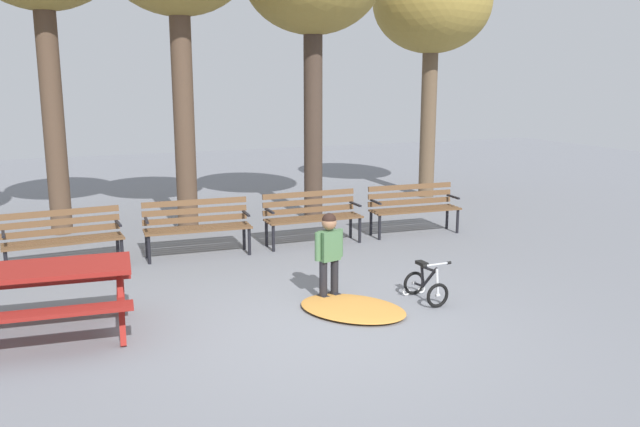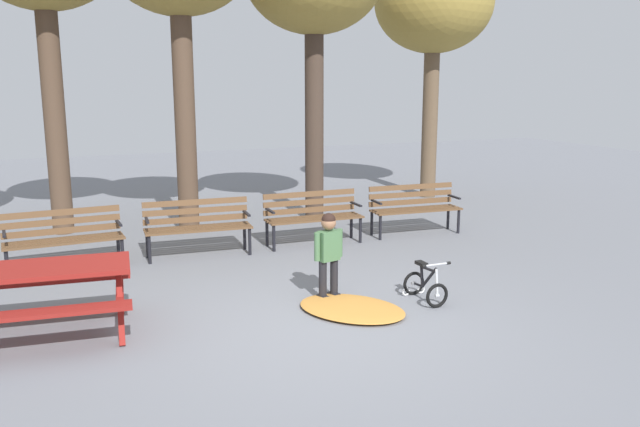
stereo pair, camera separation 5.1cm
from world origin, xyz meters
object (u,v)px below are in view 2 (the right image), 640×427
object	(u,v)px
child_standing	(328,249)
kids_bicycle	(425,285)
picnic_table	(40,283)
park_bench_far_left	(64,235)
park_bench_right	(313,213)
park_bench_far_right	(414,205)
park_bench_left	(197,223)

from	to	relation	value
child_standing	kids_bicycle	bearing A→B (deg)	-26.29
picnic_table	kids_bicycle	xyz separation A→B (m)	(4.29, -0.56, -0.39)
park_bench_far_left	child_standing	world-z (taller)	child_standing
park_bench_right	kids_bicycle	xyz separation A→B (m)	(0.20, -3.17, -0.31)
park_bench_far_right	kids_bicycle	distance (m)	3.60
park_bench_right	park_bench_far_left	bearing A→B (deg)	-179.35
park_bench_right	park_bench_far_right	xyz separation A→B (m)	(1.90, -0.02, 0.00)
park_bench_far_right	child_standing	world-z (taller)	child_standing
picnic_table	child_standing	distance (m)	3.24
park_bench_right	child_standing	size ratio (longest dim) A/B	1.48
park_bench_left	child_standing	world-z (taller)	child_standing
park_bench_far_left	kids_bicycle	size ratio (longest dim) A/B	2.87
park_bench_right	park_bench_far_right	world-z (taller)	same
park_bench_far_right	kids_bicycle	size ratio (longest dim) A/B	2.88
picnic_table	park_bench_right	world-z (taller)	park_bench_right
child_standing	park_bench_far_right	bearing A→B (deg)	43.59
child_standing	kids_bicycle	distance (m)	1.26
park_bench_far_right	park_bench_far_left	bearing A→B (deg)	-179.73
child_standing	kids_bicycle	size ratio (longest dim) A/B	1.91
park_bench_far_left	park_bench_right	xyz separation A→B (m)	(3.81, 0.04, 0.00)
child_standing	park_bench_far_left	bearing A→B (deg)	138.54
park_bench_left	child_standing	size ratio (longest dim) A/B	1.50
picnic_table	child_standing	size ratio (longest dim) A/B	1.78
picnic_table	child_standing	xyz separation A→B (m)	(3.23, -0.04, 0.05)
park_bench_far_left	child_standing	xyz separation A→B (m)	(2.95, -2.60, 0.13)
picnic_table	park_bench_far_right	size ratio (longest dim) A/B	1.18
kids_bicycle	picnic_table	bearing A→B (deg)	172.52
park_bench_far_left	park_bench_far_right	xyz separation A→B (m)	(5.71, 0.03, 0.00)
picnic_table	park_bench_far_left	bearing A→B (deg)	83.60
park_bench_left	child_standing	distance (m)	2.85
park_bench_right	park_bench_far_right	distance (m)	1.90
park_bench_far_right	child_standing	xyz separation A→B (m)	(-2.76, -2.63, 0.13)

